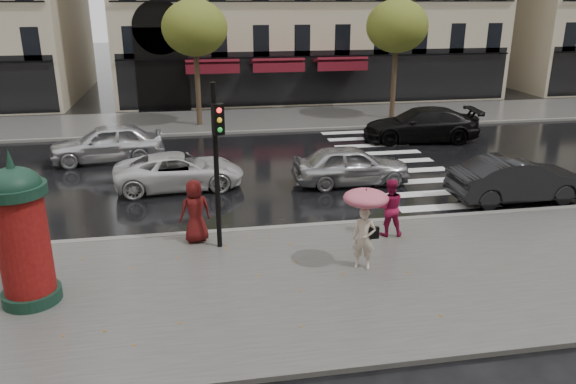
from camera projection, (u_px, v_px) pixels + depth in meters
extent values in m
plane|color=black|center=(299.00, 276.00, 14.29)|extent=(160.00, 160.00, 0.00)
cube|color=#474744|center=(302.00, 283.00, 13.81)|extent=(90.00, 7.00, 0.12)
cube|color=#474744|center=(235.00, 120.00, 31.94)|extent=(90.00, 6.00, 0.12)
cube|color=slate|center=(280.00, 228.00, 17.06)|extent=(90.00, 0.25, 0.14)
cube|color=slate|center=(240.00, 132.00, 29.15)|extent=(90.00, 0.25, 0.14)
cube|color=silver|center=(392.00, 161.00, 24.20)|extent=(3.60, 11.75, 0.01)
cylinder|color=#38281C|center=(197.00, 79.00, 29.84)|extent=(0.28, 0.28, 5.20)
ellipsoid|color=#4D5D1D|center=(195.00, 28.00, 28.98)|extent=(3.40, 3.40, 2.89)
cylinder|color=#38281C|center=(394.00, 74.00, 31.65)|extent=(0.28, 0.28, 5.20)
ellipsoid|color=#4D5D1D|center=(397.00, 26.00, 30.79)|extent=(3.40, 3.40, 2.89)
imported|color=beige|center=(364.00, 238.00, 14.24)|extent=(0.70, 0.60, 1.63)
cylinder|color=black|center=(365.00, 218.00, 14.06)|extent=(0.02, 0.02, 1.03)
ellipsoid|color=#C52478|center=(366.00, 198.00, 13.88)|extent=(1.13, 1.13, 0.40)
cone|color=black|center=(366.00, 189.00, 13.80)|extent=(0.04, 0.04, 0.09)
cube|color=black|center=(374.00, 233.00, 14.16)|extent=(0.24, 0.11, 0.30)
imported|color=maroon|center=(389.00, 207.00, 16.20)|extent=(0.92, 0.76, 1.72)
imported|color=#511010|center=(195.00, 211.00, 15.77)|extent=(1.02, 0.81, 1.82)
cylinder|color=#123023|center=(32.00, 295.00, 12.88)|extent=(1.30, 1.30, 0.28)
cylinder|color=maroon|center=(23.00, 243.00, 12.45)|extent=(1.12, 1.12, 2.32)
cylinder|color=#123023|center=(14.00, 190.00, 12.04)|extent=(1.34, 1.34, 0.23)
ellipsoid|color=#123023|center=(14.00, 186.00, 12.01)|extent=(1.15, 1.15, 0.81)
cone|color=#123023|center=(9.00, 158.00, 11.81)|extent=(0.19, 0.19, 0.42)
cylinder|color=black|center=(216.00, 168.00, 14.97)|extent=(0.14, 0.14, 4.57)
cube|color=black|center=(218.00, 119.00, 14.31)|extent=(0.34, 0.29, 0.80)
imported|color=#A5A5A9|center=(351.00, 165.00, 21.08)|extent=(4.38, 1.77, 1.49)
imported|color=black|center=(517.00, 179.00, 19.34)|extent=(4.72, 1.71, 1.55)
imported|color=silver|center=(180.00, 171.00, 20.68)|extent=(4.85, 2.47, 1.31)
imported|color=black|center=(421.00, 125.00, 27.43)|extent=(5.80, 2.89, 1.62)
imported|color=silver|center=(107.00, 143.00, 24.02)|extent=(4.93, 2.46, 1.61)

